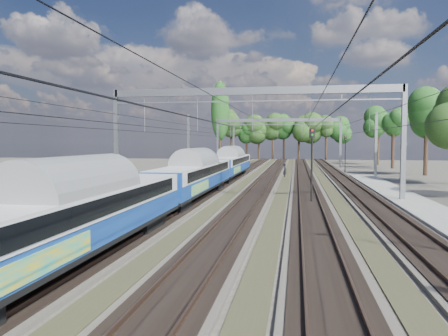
% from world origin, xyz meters
% --- Properties ---
extents(track_bed, '(21.00, 130.00, 0.34)m').
position_xyz_m(track_bed, '(-0.00, 45.00, 0.10)').
color(track_bed, '#47423A').
rests_on(track_bed, ground).
extents(catenary, '(25.65, 130.00, 9.00)m').
position_xyz_m(catenary, '(0.33, 52.69, 6.40)').
color(catenary, slate).
rests_on(catenary, ground).
extents(tree_belt, '(40.17, 98.76, 12.42)m').
position_xyz_m(tree_belt, '(7.15, 95.72, 8.10)').
color(tree_belt, black).
rests_on(tree_belt, ground).
extents(poplar, '(4.40, 4.40, 19.04)m').
position_xyz_m(poplar, '(-14.50, 98.00, 11.89)').
color(poplar, black).
rests_on(poplar, ground).
extents(emu_train, '(2.75, 58.28, 4.02)m').
position_xyz_m(emu_train, '(-4.50, 28.84, 2.37)').
color(emu_train, black).
rests_on(emu_train, ground).
extents(worker, '(0.48, 0.70, 1.85)m').
position_xyz_m(worker, '(2.04, 52.33, 0.92)').
color(worker, black).
rests_on(worker, ground).
extents(signal_near, '(0.40, 0.37, 5.66)m').
position_xyz_m(signal_near, '(4.63, 28.27, 3.58)').
color(signal_near, black).
rests_on(signal_near, ground).
extents(signal_far, '(0.38, 0.35, 5.52)m').
position_xyz_m(signal_far, '(10.84, 63.55, 3.49)').
color(signal_far, black).
rests_on(signal_far, ground).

